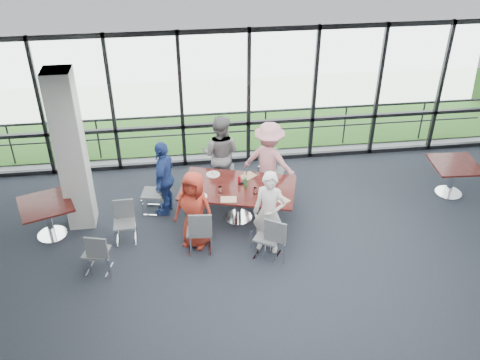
{
  "coord_description": "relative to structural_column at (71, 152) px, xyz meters",
  "views": [
    {
      "loc": [
        -1.59,
        -5.94,
        6.46
      ],
      "look_at": [
        -0.52,
        2.44,
        1.1
      ],
      "focal_mm": 40.0,
      "sensor_mm": 36.0,
      "label": 1
    }
  ],
  "objects": [
    {
      "name": "floor",
      "position": [
        3.6,
        -3.0,
        -1.61
      ],
      "size": [
        12.0,
        10.0,
        0.02
      ],
      "primitive_type": "cube",
      "color": "#222830",
      "rests_on": "ground"
    },
    {
      "name": "ceiling",
      "position": [
        3.6,
        -3.0,
        1.6
      ],
      "size": [
        12.0,
        10.0,
        0.04
      ],
      "primitive_type": "cube",
      "color": "white",
      "rests_on": "ground"
    },
    {
      "name": "curtain_wall_back",
      "position": [
        3.6,
        2.0,
        0.0
      ],
      "size": [
        12.0,
        0.1,
        3.2
      ],
      "primitive_type": "cube",
      "color": "white",
      "rests_on": "ground"
    },
    {
      "name": "structural_column",
      "position": [
        0.0,
        0.0,
        0.0
      ],
      "size": [
        0.5,
        0.5,
        3.2
      ],
      "primitive_type": "cube",
      "color": "silver",
      "rests_on": "ground"
    },
    {
      "name": "apron",
      "position": [
        3.6,
        7.0,
        -1.62
      ],
      "size": [
        80.0,
        70.0,
        0.02
      ],
      "primitive_type": "cube",
      "color": "gray",
      "rests_on": "ground"
    },
    {
      "name": "grass_strip",
      "position": [
        3.6,
        5.0,
        -1.59
      ],
      "size": [
        80.0,
        5.0,
        0.01
      ],
      "primitive_type": "cube",
      "color": "#325A20",
      "rests_on": "ground"
    },
    {
      "name": "guard_rail",
      "position": [
        3.6,
        2.6,
        -1.1
      ],
      "size": [
        12.0,
        0.06,
        0.06
      ],
      "primitive_type": "cylinder",
      "rotation": [
        0.0,
        1.57,
        0.0
      ],
      "color": "#2D2D33",
      "rests_on": "ground"
    },
    {
      "name": "main_table",
      "position": [
        3.08,
        -0.26,
        -0.95
      ],
      "size": [
        2.46,
        1.79,
        0.75
      ],
      "rotation": [
        0.0,
        0.0,
        -0.28
      ],
      "color": "#3B0F0D",
      "rests_on": "ground"
    },
    {
      "name": "side_table_left",
      "position": [
        -0.57,
        -0.37,
        -0.96
      ],
      "size": [
        1.19,
        1.19,
        0.75
      ],
      "rotation": [
        0.0,
        0.0,
        0.34
      ],
      "color": "#3B0F0D",
      "rests_on": "ground"
    },
    {
      "name": "side_table_right",
      "position": [
        7.71,
        0.04,
        -0.95
      ],
      "size": [
        0.99,
        0.99,
        0.75
      ],
      "rotation": [
        0.0,
        0.0,
        -0.06
      ],
      "color": "#3B0F0D",
      "rests_on": "ground"
    },
    {
      "name": "diner_near_left",
      "position": [
        2.18,
        -0.95,
        -0.83
      ],
      "size": [
        0.9,
        0.78,
        1.54
      ],
      "primitive_type": "imported",
      "rotation": [
        0.0,
        0.0,
        -0.47
      ],
      "color": "#B43321",
      "rests_on": "ground"
    },
    {
      "name": "diner_near_right",
      "position": [
        3.52,
        -1.29,
        -0.78
      ],
      "size": [
        0.73,
        0.65,
        1.64
      ],
      "primitive_type": "imported",
      "rotation": [
        0.0,
        0.0,
        -0.44
      ],
      "color": "white",
      "rests_on": "ground"
    },
    {
      "name": "diner_far_left",
      "position": [
        2.84,
        0.87,
        -0.73
      ],
      "size": [
        0.98,
        0.8,
        1.74
      ],
      "primitive_type": "imported",
      "rotation": [
        0.0,
        0.0,
        2.75
      ],
      "color": "slate",
      "rests_on": "ground"
    },
    {
      "name": "diner_far_right",
      "position": [
        3.81,
        0.43,
        -0.73
      ],
      "size": [
        1.26,
        1.07,
        1.74
      ],
      "primitive_type": "imported",
      "rotation": [
        0.0,
        0.0,
        2.61
      ],
      "color": "pink",
      "rests_on": "ground"
    },
    {
      "name": "diner_end",
      "position": [
        1.65,
        0.17,
        -0.79
      ],
      "size": [
        0.76,
        1.05,
        1.61
      ],
      "primitive_type": "imported",
      "rotation": [
        0.0,
        0.0,
        -1.85
      ],
      "color": "#274390",
      "rests_on": "ground"
    },
    {
      "name": "chair_main_nl",
      "position": [
        2.25,
        -1.14,
        -1.15
      ],
      "size": [
        0.48,
        0.48,
        0.9
      ],
      "primitive_type": null,
      "rotation": [
        0.0,
        0.0,
        -0.09
      ],
      "color": "slate",
      "rests_on": "ground"
    },
    {
      "name": "chair_main_nr",
      "position": [
        3.46,
        -1.49,
        -1.17
      ],
      "size": [
        0.58,
        0.58,
        0.87
      ],
      "primitive_type": null,
      "rotation": [
        0.0,
        0.0,
        -0.54
      ],
      "color": "slate",
      "rests_on": "ground"
    },
    {
      "name": "chair_main_fl",
      "position": [
        2.9,
        0.86,
        -1.13
      ],
      "size": [
        0.49,
        0.49,
        0.94
      ],
      "primitive_type": null,
      "rotation": [
        0.0,
        0.0,
        3.06
      ],
      "color": "slate",
      "rests_on": "ground"
    },
    {
      "name": "chair_main_fr",
      "position": [
        3.96,
        0.68,
        -1.14
      ],
      "size": [
        0.6,
        0.6,
        0.93
      ],
      "primitive_type": null,
      "rotation": [
        0.0,
        0.0,
        2.7
      ],
      "color": "slate",
      "rests_on": "ground"
    },
    {
      "name": "chair_main_end",
      "position": [
        1.4,
        0.2,
        -1.16
      ],
      "size": [
        0.5,
        0.5,
        0.88
      ],
      "primitive_type": null,
      "rotation": [
        0.0,
        0.0,
        -1.77
      ],
      "color": "slate",
      "rests_on": "ground"
    },
    {
      "name": "chair_spare_la",
      "position": [
        0.43,
        -1.5,
        -1.18
      ],
      "size": [
        0.5,
        0.5,
        0.84
      ],
      "primitive_type": null,
      "rotation": [
        0.0,
        0.0,
        -0.26
      ],
      "color": "slate",
      "rests_on": "ground"
    },
    {
      "name": "chair_spare_lb",
      "position": [
        0.87,
        -0.72,
        -1.2
      ],
      "size": [
        0.4,
        0.4,
        0.8
      ],
      "primitive_type": null,
      "rotation": [
        0.0,
        0.0,
        3.17
      ],
      "color": "slate",
      "rests_on": "ground"
    },
    {
      "name": "plate_nl",
      "position": [
        2.33,
        -0.51,
        -0.84
      ],
      "size": [
        0.25,
        0.25,
        0.01
      ],
      "primitive_type": "cylinder",
      "color": "white",
      "rests_on": "main_table"
    },
    {
      "name": "plate_nr",
      "position": [
        3.59,
        -0.82,
        -0.84
      ],
      "size": [
        0.26,
        0.26,
        0.01
      ],
      "primitive_type": "cylinder",
      "color": "white",
      "rests_on": "main_table"
    },
    {
      "name": "plate_fl",
      "position": [
        2.63,
        0.25,
        -0.84
      ],
      "size": [
        0.28,
        0.28,
        0.01
      ],
      "primitive_type": "cylinder",
      "color": "white",
      "rests_on": "main_table"
    },
    {
      "name": "plate_fr",
      "position": [
        3.71,
        -0.06,
        -0.84
      ],
      "size": [
        0.24,
        0.24,
        0.01
      ],
      "primitive_type": "cylinder",
      "color": "white",
      "rests_on": "main_table"
    },
    {
      "name": "plate_end",
      "position": [
        2.22,
        0.01,
        -0.84
      ],
      "size": [
        0.25,
        0.25,
        0.01
      ],
      "primitive_type": "cylinder",
      "color": "white",
      "rests_on": "main_table"
    },
    {
      "name": "tumbler_a",
      "position": [
        2.71,
        -0.43,
        -0.78
      ],
      "size": [
        0.07,
        0.07,
        0.14
      ],
      "primitive_type": "cylinder",
      "color": "white",
      "rests_on": "main_table"
    },
    {
      "name": "tumbler_b",
      "position": [
        3.37,
        -0.55,
        -0.78
      ],
      "size": [
        0.07,
        0.07,
        0.14
      ],
      "primitive_type": "cylinder",
      "color": "white",
      "rests_on": "main_table"
    },
    {
      "name": "tumbler_c",
      "position": [
        3.25,
        0.01,
        -0.77
      ],
      "size": [
        0.08,
        0.08,
        0.15
      ],
      "primitive_type": "cylinder",
      "color": "white",
      "rests_on": "main_table"
    },
    {
      "name": "tumbler_d",
      "position": [
        2.29,
        -0.22,
        -0.78
      ],
      "size": [
        0.07,
        0.07,
        0.13
      ],
      "primitive_type": "cylinder",
      "color": "white",
      "rests_on": "main_table"
    },
    {
      "name": "menu_a",
      "position": [
        2.85,
        -0.67,
        -0.85
      ],
      "size": [
        0.32,
        0.24,
        0.0
      ],
      "primitive_type": "cube",
      "rotation": [
        0.0,
        0.0,
        -0.1
      ],
      "color": "silver",
      "rests_on": "main_table"
    },
    {
      "name": "menu_b",
      "position": [
        3.84,
        -0.8,
        -0.85
      ],
      "size": [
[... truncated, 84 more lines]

